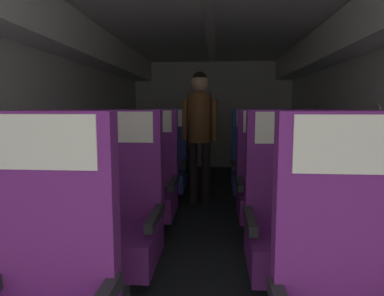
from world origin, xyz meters
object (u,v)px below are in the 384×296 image
(seat_b_left_aisle, at_px, (122,218))
(seat_b_right_window, at_px, (286,222))
(seat_c_right_window, at_px, (264,186))
(seat_b_right_aisle, at_px, (365,224))
(seat_d_left_window, at_px, (128,165))
(flight_attendant, at_px, (200,123))
(seat_d_left_aisle, at_px, (166,166))
(seat_d_right_aisle, at_px, (294,168))
(seat_c_right_aisle, at_px, (318,186))
(seat_d_right_window, at_px, (252,167))
(seat_c_left_window, at_px, (100,183))
(seat_b_left_window, at_px, (51,216))
(seat_c_left_aisle, at_px, (150,184))

(seat_b_left_aisle, bearing_deg, seat_b_right_window, -0.14)
(seat_c_right_window, bearing_deg, seat_b_right_aisle, -63.60)
(seat_b_right_window, distance_m, seat_d_left_window, 2.41)
(seat_b_right_window, bearing_deg, flight_attendant, 107.69)
(seat_d_left_aisle, relative_size, seat_d_right_aisle, 1.00)
(seat_c_right_aisle, xyz_separation_m, seat_d_right_window, (-0.49, 0.93, 0.00))
(seat_b_left_aisle, distance_m, seat_c_right_aisle, 1.79)
(seat_c_left_window, distance_m, flight_attendant, 1.45)
(seat_c_right_aisle, height_order, seat_d_right_window, same)
(seat_b_left_window, height_order, seat_b_left_aisle, same)
(seat_b_left_window, relative_size, seat_b_left_aisle, 1.00)
(seat_d_right_aisle, relative_size, flight_attendant, 0.72)
(seat_c_right_window, height_order, flight_attendant, flight_attendant)
(seat_b_right_aisle, bearing_deg, seat_b_left_window, 179.97)
(seat_d_left_window, bearing_deg, seat_c_right_window, -31.73)
(seat_b_right_aisle, xyz_separation_m, flight_attendant, (-1.11, 1.99, 0.51))
(seat_b_right_aisle, height_order, flight_attendant, flight_attendant)
(seat_d_left_window, bearing_deg, seat_b_right_window, -51.37)
(seat_b_right_window, bearing_deg, seat_c_right_window, 89.74)
(seat_b_right_window, height_order, seat_d_right_aisle, same)
(seat_b_right_window, xyz_separation_m, flight_attendant, (-0.63, 1.99, 0.51))
(seat_c_left_window, distance_m, seat_d_left_window, 0.93)
(seat_c_right_aisle, bearing_deg, seat_b_left_window, -154.32)
(seat_c_left_aisle, xyz_separation_m, seat_c_right_window, (1.04, 0.01, 0.00))
(seat_b_right_aisle, height_order, seat_c_right_aisle, same)
(seat_b_right_aisle, bearing_deg, seat_d_right_window, 104.15)
(seat_b_left_aisle, distance_m, flight_attendant, 2.09)
(seat_b_right_window, distance_m, seat_c_left_aisle, 1.40)
(seat_b_left_window, distance_m, seat_b_right_aisle, 1.98)
(seat_b_right_window, relative_size, seat_d_left_window, 1.00)
(seat_d_left_aisle, bearing_deg, seat_b_right_aisle, -51.42)
(seat_c_left_aisle, bearing_deg, seat_c_right_aisle, 0.78)
(seat_c_left_window, height_order, seat_c_left_aisle, same)
(seat_d_right_aisle, bearing_deg, seat_d_left_aisle, 179.65)
(seat_b_right_aisle, distance_m, seat_d_right_aisle, 1.88)
(seat_b_left_aisle, distance_m, seat_d_left_window, 1.94)
(seat_d_right_window, bearing_deg, seat_c_left_aisle, -137.56)
(seat_c_left_aisle, height_order, seat_d_right_window, same)
(seat_b_right_window, height_order, seat_c_left_aisle, same)
(seat_d_left_aisle, bearing_deg, seat_c_left_window, -117.17)
(seat_c_left_window, relative_size, seat_c_right_window, 1.00)
(seat_d_left_window, bearing_deg, seat_c_right_aisle, -24.89)
(seat_c_left_window, bearing_deg, seat_d_left_window, 89.42)
(seat_b_left_window, bearing_deg, seat_c_left_window, 90.75)
(seat_b_left_window, xyz_separation_m, seat_b_right_window, (1.50, -0.00, 0.00))
(seat_d_left_aisle, bearing_deg, seat_b_right_window, -61.36)
(seat_c_right_aisle, xyz_separation_m, seat_c_right_window, (-0.48, -0.01, 0.00))
(seat_c_right_aisle, xyz_separation_m, seat_d_left_window, (-1.99, 0.92, 0.00))
(seat_b_left_window, relative_size, seat_d_right_window, 1.00)
(seat_b_left_aisle, xyz_separation_m, seat_d_right_window, (1.03, 1.88, 0.00))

